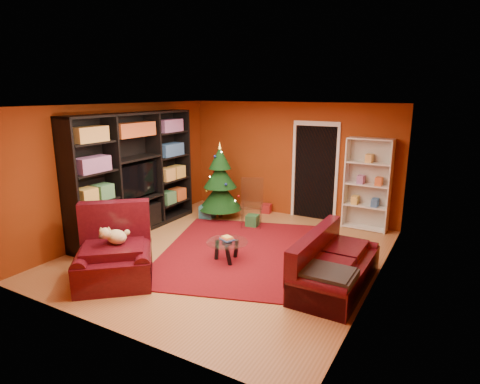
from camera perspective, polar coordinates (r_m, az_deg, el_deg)
The scene contains 18 objects.
floor at distance 7.28m, azimuth -1.57°, elevation -8.91°, with size 5.00×5.50×0.05m, color #AB6E3D.
ceiling at distance 6.71m, azimuth -1.72°, elevation 12.44°, with size 5.00×5.50×0.05m, color silver.
wall_back at distance 9.31m, azimuth 7.24°, elevation 4.57°, with size 5.00×0.05×2.60m, color #893510.
wall_left at distance 8.43m, azimuth -16.52°, elevation 3.12°, with size 0.05×5.50×2.60m, color #893510.
wall_right at distance 6.00m, azimuth 19.47°, elevation -1.36°, with size 0.05×5.50×2.60m, color #893510.
doorway at distance 9.11m, azimuth 10.57°, elevation 2.64°, with size 1.06×0.60×2.16m, color black, non-canonical shape.
rug at distance 7.29m, azimuth 0.92°, elevation -8.56°, with size 2.93×3.42×0.02m, color maroon.
media_unit at distance 8.34m, azimuth -14.78°, elevation 2.52°, with size 0.49×3.16×2.43m, color black, non-canonical shape.
christmas_tree at distance 9.06m, azimuth -2.84°, elevation 1.53°, with size 0.99×0.99×1.76m, color black, non-canonical shape.
gift_box_teal at distance 9.20m, azimuth -4.69°, elevation -2.83°, with size 0.30×0.30×0.30m, color #266E7E.
gift_box_green at distance 8.63m, azimuth 1.78°, elevation -4.11°, with size 0.25×0.25×0.25m, color #236435.
gift_box_red at distance 9.61m, azimuth 3.79°, elevation -2.34°, with size 0.21×0.21×0.21m, color maroon.
white_bookshelf at distance 8.67m, azimuth 17.65°, elevation 1.00°, with size 0.91×0.33×1.96m, color white, non-canonical shape.
armchair at distance 6.39m, azimuth -17.50°, elevation -8.20°, with size 1.19×1.19×0.93m, color #3A0911, non-canonical shape.
dog at distance 6.35m, azimuth -17.16°, elevation -6.12°, with size 0.40×0.30×0.30m, color beige, non-canonical shape.
sofa at distance 6.13m, azimuth 13.60°, elevation -9.47°, with size 1.89×0.85×0.81m, color #3A0911, non-canonical shape.
coffee_table at distance 6.89m, azimuth -1.85°, elevation -8.39°, with size 0.70×0.70×0.44m, color gray, non-canonical shape.
acrylic_chair at distance 8.51m, azimuth 1.66°, elevation -1.96°, with size 0.48×0.52×0.93m, color #66605B, non-canonical shape.
Camera 1 is at (3.47, -5.73, 2.81)m, focal length 30.00 mm.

